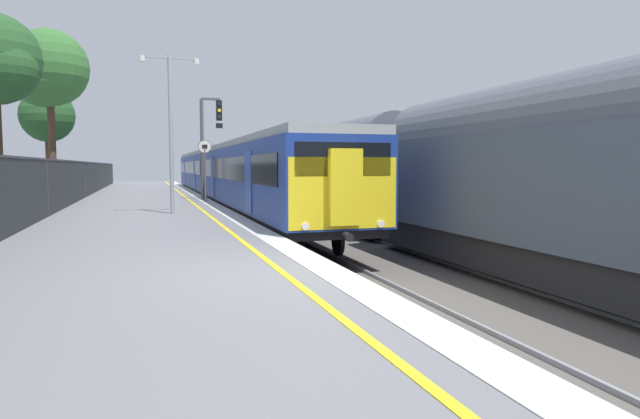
% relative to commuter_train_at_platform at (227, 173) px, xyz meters
% --- Properties ---
extents(ground, '(17.40, 110.00, 1.21)m').
position_rel_commuter_train_at_platform_xyz_m(ground, '(0.54, -23.46, -1.88)').
color(ground, slate).
extents(commuter_train_at_platform, '(2.83, 39.53, 3.81)m').
position_rel_commuter_train_at_platform_xyz_m(commuter_train_at_platform, '(0.00, 0.00, 0.00)').
color(commuter_train_at_platform, navy).
rests_on(commuter_train_at_platform, ground).
extents(freight_train_adjacent_track, '(2.60, 56.53, 4.55)m').
position_rel_commuter_train_at_platform_xyz_m(freight_train_adjacent_track, '(4.00, -0.51, 0.22)').
color(freight_train_adjacent_track, '#232326').
rests_on(freight_train_adjacent_track, ground).
extents(signal_gantry, '(1.10, 0.24, 5.03)m').
position_rel_commuter_train_at_platform_xyz_m(signal_gantry, '(-1.47, -3.81, 1.88)').
color(signal_gantry, '#47474C').
rests_on(signal_gantry, ground).
extents(speed_limit_sign, '(0.59, 0.08, 2.85)m').
position_rel_commuter_train_at_platform_xyz_m(speed_limit_sign, '(-1.85, -5.98, 0.54)').
color(speed_limit_sign, '#59595B').
rests_on(speed_limit_sign, ground).
extents(platform_lamp_mid, '(2.00, 0.20, 5.49)m').
position_rel_commuter_train_at_platform_xyz_m(platform_lamp_mid, '(-3.58, -11.76, 1.98)').
color(platform_lamp_mid, '#93999E').
rests_on(platform_lamp_mid, ground).
extents(background_tree_centre, '(3.41, 3.41, 6.64)m').
position_rel_commuter_train_at_platform_xyz_m(background_tree_centre, '(-10.36, 7.82, 3.55)').
color(background_tree_centre, '#473323').
rests_on(background_tree_centre, ground).
extents(background_tree_right, '(4.02, 4.02, 8.85)m').
position_rel_commuter_train_at_platform_xyz_m(background_tree_right, '(-9.26, 0.61, 5.37)').
color(background_tree_right, '#473323').
rests_on(background_tree_right, ground).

